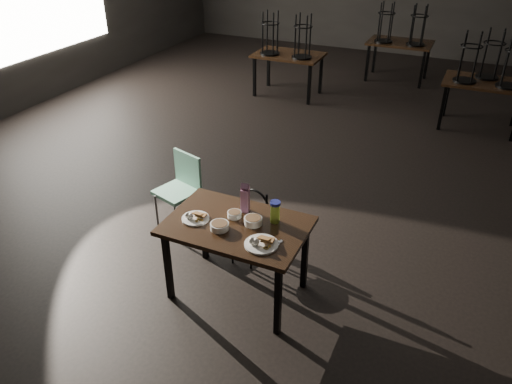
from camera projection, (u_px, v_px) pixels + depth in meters
The scene contains 14 objects.
main_table at pixel (237, 232), 4.27m from camera, with size 1.20×0.80×0.75m.
plate_left at pixel (195, 217), 4.28m from camera, with size 0.24×0.24×0.08m.
plate_right at pixel (261, 243), 3.95m from camera, with size 0.28×0.28×0.09m.
bowl_near at pixel (234, 214), 4.31m from camera, with size 0.12×0.12×0.05m.
bowl_far at pixel (253, 221), 4.21m from camera, with size 0.15×0.15×0.06m.
bowl_big at pixel (220, 226), 4.15m from camera, with size 0.16×0.16×0.05m.
juice_carton at pixel (245, 198), 4.34m from camera, with size 0.08×0.08×0.28m.
water_bottle at pixel (275, 212), 4.21m from camera, with size 0.11×0.11×0.20m.
spoon at pixel (280, 242), 4.00m from camera, with size 0.04×0.17×0.01m.
bentwood_chair at pixel (250, 220), 4.82m from camera, with size 0.39×0.38×0.75m.
school_chair at pixel (181, 185), 5.29m from camera, with size 0.49×0.49×0.84m.
bg_table_left at pixel (288, 54), 8.81m from camera, with size 1.20×0.80×1.48m.
bg_table_right at pixel (486, 80), 7.49m from camera, with size 1.20×0.80×1.48m.
bg_table_far at pixel (400, 42), 9.56m from camera, with size 1.20×0.80×1.48m.
Camera 1 is at (1.97, -6.00, 3.13)m, focal length 35.00 mm.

